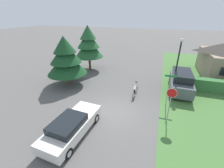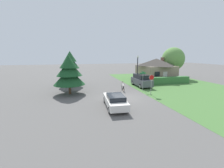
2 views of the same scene
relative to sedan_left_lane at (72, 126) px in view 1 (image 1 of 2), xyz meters
name	(u,v)px [view 1 (image 1 of 2)]	position (x,y,z in m)	size (l,w,h in m)	color
ground_plane	(114,113)	(1.87, 3.04, -0.71)	(140.00, 140.00, 0.00)	#5B5956
sedan_left_lane	(72,126)	(0.00, 0.00, 0.00)	(2.07, 4.79, 1.37)	silver
cyclist	(135,89)	(2.89, 6.21, -0.02)	(0.44, 1.81, 1.41)	black
parked_suv_right	(181,81)	(6.94, 8.69, 0.30)	(2.00, 4.69, 2.01)	#4C5156
stop_sign	(171,99)	(5.75, 3.31, 1.16)	(0.67, 0.07, 2.67)	gray
street_lamp	(178,58)	(6.34, 9.13, 2.46)	(0.34, 0.34, 5.11)	black
street_name_sign	(169,83)	(5.69, 5.68, 1.25)	(0.90, 0.90, 2.84)	gray
conifer_tall_near	(66,58)	(-4.47, 6.51, 2.24)	(4.06, 4.06, 5.14)	#4C3823
conifer_tall_far	(88,44)	(-4.35, 11.52, 2.79)	(3.71, 3.71, 5.77)	#4C3823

